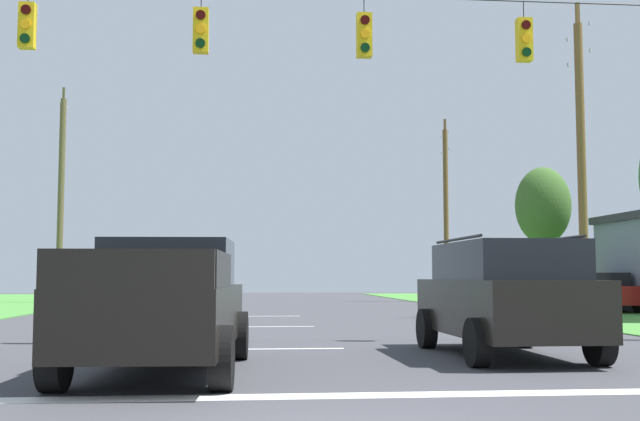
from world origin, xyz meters
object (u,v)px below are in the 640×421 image
object	(u,v)px
distant_car_oncoming	(600,291)
utility_pole_mid_right	(581,159)
pickup_truck	(164,305)
utility_pole_far_left	(61,197)
utility_pole_far_right	(446,209)
tree_roadside_far_right	(543,207)
overhead_signal_span	(289,134)
suv_black	(504,295)

from	to	relation	value
distant_car_oncoming	utility_pole_mid_right	xyz separation A→B (m)	(-2.70, -4.72, 4.47)
pickup_truck	distant_car_oncoming	bearing A→B (deg)	50.34
pickup_truck	utility_pole_far_left	distance (m)	32.20
utility_pole_far_right	tree_roadside_far_right	xyz separation A→B (m)	(2.18, -8.53, -0.59)
overhead_signal_span	utility_pole_far_right	xyz separation A→B (m)	(10.02, 25.92, 0.66)
pickup_truck	utility_pole_far_right	xyz separation A→B (m)	(12.10, 30.52, 4.06)
utility_pole_mid_right	utility_pole_far_left	distance (m)	27.12
suv_black	utility_pole_far_left	bearing A→B (deg)	116.18
utility_pole_mid_right	utility_pole_far_right	size ratio (longest dim) A/B	1.06
utility_pole_far_right	utility_pole_far_left	bearing A→B (deg)	179.45
overhead_signal_span	utility_pole_mid_right	bearing A→B (deg)	40.59
overhead_signal_span	distant_car_oncoming	size ratio (longest dim) A/B	4.23
overhead_signal_span	tree_roadside_far_right	bearing A→B (deg)	54.94
suv_black	distant_car_oncoming	size ratio (longest dim) A/B	1.08
utility_pole_far_left	pickup_truck	bearing A→B (deg)	-74.47
utility_pole_mid_right	utility_pole_far_right	xyz separation A→B (m)	(-0.19, 17.17, -0.23)
utility_pole_far_right	tree_roadside_far_right	bearing A→B (deg)	-75.64
pickup_truck	suv_black	distance (m)	5.96
overhead_signal_span	pickup_truck	size ratio (longest dim) A/B	3.43
distant_car_oncoming	utility_pole_mid_right	bearing A→B (deg)	-119.73
utility_pole_far_right	utility_pole_mid_right	bearing A→B (deg)	-89.38
suv_black	distant_car_oncoming	world-z (taller)	suv_black
pickup_truck	tree_roadside_far_right	xyz separation A→B (m)	(14.28, 21.99, 3.47)
utility_pole_far_right	overhead_signal_span	bearing A→B (deg)	-111.14
overhead_signal_span	suv_black	distance (m)	5.65
utility_pole_mid_right	overhead_signal_span	bearing A→B (deg)	-139.41
distant_car_oncoming	utility_pole_far_right	bearing A→B (deg)	103.04
overhead_signal_span	utility_pole_mid_right	size ratio (longest dim) A/B	1.77
suv_black	utility_pole_far_right	bearing A→B (deg)	77.43
suv_black	utility_pole_far_left	xyz separation A→B (m)	(-14.22, 28.93, 4.46)
distant_car_oncoming	utility_pole_far_right	xyz separation A→B (m)	(-2.88, 12.45, 4.24)
tree_roadside_far_right	utility_pole_far_left	bearing A→B (deg)	159.07
utility_pole_far_right	utility_pole_far_left	size ratio (longest dim) A/B	0.88
distant_car_oncoming	tree_roadside_far_right	distance (m)	5.40
tree_roadside_far_right	overhead_signal_span	bearing A→B (deg)	-125.06
utility_pole_far_left	tree_roadside_far_right	world-z (taller)	utility_pole_far_left
tree_roadside_far_right	utility_pole_far_right	bearing A→B (deg)	104.36
suv_black	utility_pole_mid_right	world-z (taller)	utility_pole_mid_right
pickup_truck	tree_roadside_far_right	bearing A→B (deg)	57.00
overhead_signal_span	utility_pole_far_right	size ratio (longest dim) A/B	1.87
utility_pole_mid_right	utility_pole_far_left	bearing A→B (deg)	140.15
utility_pole_mid_right	pickup_truck	bearing A→B (deg)	-132.63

